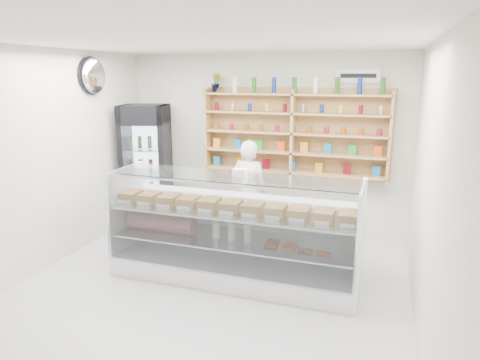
% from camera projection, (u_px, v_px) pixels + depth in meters
% --- Properties ---
extents(room, '(5.00, 5.00, 5.00)m').
position_uv_depth(room, '(201.00, 177.00, 4.56)').
color(room, '#ACADB1').
rests_on(room, ground).
extents(display_counter, '(3.01, 0.90, 1.31)m').
position_uv_depth(display_counter, '(234.00, 250.00, 5.26)').
color(display_counter, white).
rests_on(display_counter, floor).
extents(shop_worker, '(0.60, 0.43, 1.54)m').
position_uv_depth(shop_worker, '(249.00, 191.00, 6.38)').
color(shop_worker, silver).
rests_on(shop_worker, floor).
extents(drinks_cooler, '(0.89, 0.88, 2.00)m').
position_uv_depth(drinks_cooler, '(147.00, 166.00, 7.03)').
color(drinks_cooler, black).
rests_on(drinks_cooler, floor).
extents(wall_shelving, '(2.84, 0.28, 1.33)m').
position_uv_depth(wall_shelving, '(293.00, 133.00, 6.51)').
color(wall_shelving, '#AB8850').
rests_on(wall_shelving, back_wall).
extents(potted_plant, '(0.18, 0.15, 0.30)m').
position_uv_depth(potted_plant, '(216.00, 83.00, 6.72)').
color(potted_plant, '#1E6626').
rests_on(potted_plant, wall_shelving).
extents(security_mirror, '(0.15, 0.50, 0.50)m').
position_uv_depth(security_mirror, '(94.00, 76.00, 6.09)').
color(security_mirror, silver).
rests_on(security_mirror, left_wall).
extents(wall_sign, '(0.62, 0.03, 0.20)m').
position_uv_depth(wall_sign, '(358.00, 76.00, 6.15)').
color(wall_sign, white).
rests_on(wall_sign, back_wall).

